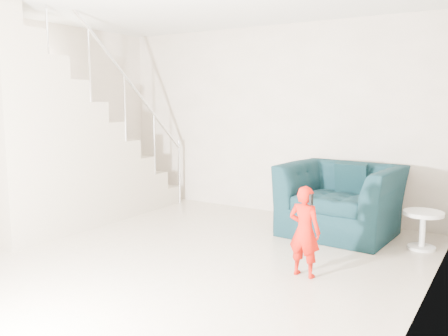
% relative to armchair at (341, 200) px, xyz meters
% --- Properties ---
extents(floor, '(5.50, 5.50, 0.00)m').
position_rel_armchair_xyz_m(floor, '(-1.28, -2.10, -0.43)').
color(floor, tan).
rests_on(floor, ground).
extents(back_wall, '(5.00, 0.00, 5.00)m').
position_rel_armchair_xyz_m(back_wall, '(-1.28, 0.65, 0.92)').
color(back_wall, '#AEA08E').
rests_on(back_wall, floor).
extents(right_wall, '(0.00, 5.50, 5.50)m').
position_rel_armchair_xyz_m(right_wall, '(1.22, -2.10, 0.92)').
color(right_wall, '#AEA08E').
rests_on(right_wall, floor).
extents(armchair, '(1.40, 1.24, 0.86)m').
position_rel_armchair_xyz_m(armchair, '(0.00, 0.00, 0.00)').
color(armchair, black).
rests_on(armchair, floor).
extents(toddler, '(0.33, 0.23, 0.86)m').
position_rel_armchair_xyz_m(toddler, '(0.17, -1.57, 0.00)').
color(toddler, '#AE1905').
rests_on(toddler, floor).
extents(side_table, '(0.43, 0.43, 0.43)m').
position_rel_armchair_xyz_m(side_table, '(0.97, -0.11, -0.14)').
color(side_table, silver).
rests_on(side_table, floor).
extents(staircase, '(1.02, 3.03, 3.62)m').
position_rel_armchair_xyz_m(staircase, '(-3.28, -1.55, 0.52)').
color(staircase, '#ADA089').
rests_on(staircase, floor).
extents(cushion, '(0.40, 0.19, 0.40)m').
position_rel_armchair_xyz_m(cushion, '(0.05, 0.26, 0.24)').
color(cushion, black).
rests_on(cushion, armchair).
extents(throw, '(0.05, 0.50, 0.56)m').
position_rel_armchair_xyz_m(throw, '(-0.58, -0.05, 0.11)').
color(throw, black).
rests_on(throw, armchair).
extents(phone, '(0.02, 0.05, 0.10)m').
position_rel_armchair_xyz_m(phone, '(0.24, -1.62, 0.32)').
color(phone, black).
rests_on(phone, toddler).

